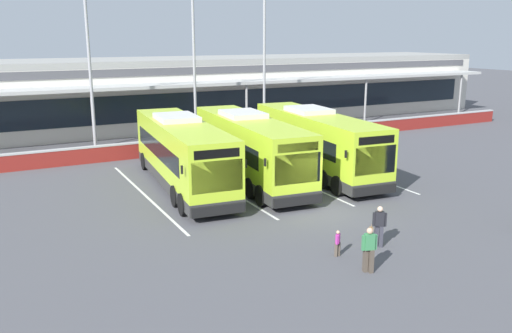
{
  "coord_description": "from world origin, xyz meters",
  "views": [
    {
      "loc": [
        -13.19,
        -19.66,
        7.91
      ],
      "look_at": [
        -1.4,
        3.0,
        1.6
      ],
      "focal_mm": 37.02,
      "sensor_mm": 36.0,
      "label": 1
    }
  ],
  "objects_px": {
    "pedestrian_near_bin": "(369,248)",
    "lamp_post_east": "(264,58)",
    "coach_bus_left_centre": "(249,149)",
    "pedestrian_with_handbag": "(379,225)",
    "coach_bus_leftmost": "(182,154)",
    "lamp_post_west": "(89,62)",
    "lamp_post_centre": "(194,60)",
    "pedestrian_child": "(338,242)",
    "coach_bus_centre": "(316,143)"
  },
  "relations": [
    {
      "from": "lamp_post_centre",
      "to": "lamp_post_east",
      "type": "bearing_deg",
      "value": -0.72
    },
    {
      "from": "pedestrian_with_handbag",
      "to": "pedestrian_child",
      "type": "bearing_deg",
      "value": -178.21
    },
    {
      "from": "pedestrian_child",
      "to": "lamp_post_centre",
      "type": "xyz_separation_m",
      "value": [
        2.64,
        21.12,
        5.75
      ]
    },
    {
      "from": "coach_bus_centre",
      "to": "lamp_post_centre",
      "type": "height_order",
      "value": "lamp_post_centre"
    },
    {
      "from": "pedestrian_near_bin",
      "to": "lamp_post_east",
      "type": "bearing_deg",
      "value": 70.24
    },
    {
      "from": "coach_bus_left_centre",
      "to": "pedestrian_child",
      "type": "bearing_deg",
      "value": -99.86
    },
    {
      "from": "coach_bus_leftmost",
      "to": "lamp_post_east",
      "type": "xyz_separation_m",
      "value": [
        10.13,
        9.56,
        4.5
      ]
    },
    {
      "from": "pedestrian_child",
      "to": "lamp_post_east",
      "type": "bearing_deg",
      "value": 68.57
    },
    {
      "from": "coach_bus_left_centre",
      "to": "coach_bus_leftmost",
      "type": "bearing_deg",
      "value": 173.36
    },
    {
      "from": "lamp_post_west",
      "to": "pedestrian_with_handbag",
      "type": "bearing_deg",
      "value": -72.65
    },
    {
      "from": "coach_bus_leftmost",
      "to": "pedestrian_child",
      "type": "xyz_separation_m",
      "value": [
        1.87,
        -11.49,
        -1.24
      ]
    },
    {
      "from": "coach_bus_centre",
      "to": "pedestrian_child",
      "type": "xyz_separation_m",
      "value": [
        -6.19,
        -10.75,
        -1.24
      ]
    },
    {
      "from": "coach_bus_leftmost",
      "to": "lamp_post_west",
      "type": "bearing_deg",
      "value": 105.9
    },
    {
      "from": "coach_bus_left_centre",
      "to": "pedestrian_with_handbag",
      "type": "distance_m",
      "value": 11.03
    },
    {
      "from": "coach_bus_left_centre",
      "to": "pedestrian_near_bin",
      "type": "height_order",
      "value": "coach_bus_left_centre"
    },
    {
      "from": "coach_bus_centre",
      "to": "lamp_post_east",
      "type": "relative_size",
      "value": 1.12
    },
    {
      "from": "pedestrian_child",
      "to": "pedestrian_near_bin",
      "type": "bearing_deg",
      "value": -85.46
    },
    {
      "from": "coach_bus_left_centre",
      "to": "pedestrian_child",
      "type": "relative_size",
      "value": 12.27
    },
    {
      "from": "lamp_post_west",
      "to": "lamp_post_east",
      "type": "bearing_deg",
      "value": -0.08
    },
    {
      "from": "coach_bus_left_centre",
      "to": "coach_bus_centre",
      "type": "height_order",
      "value": "same"
    },
    {
      "from": "pedestrian_child",
      "to": "lamp_post_centre",
      "type": "height_order",
      "value": "lamp_post_centre"
    },
    {
      "from": "coach_bus_left_centre",
      "to": "pedestrian_near_bin",
      "type": "xyz_separation_m",
      "value": [
        -1.79,
        -12.65,
        -0.91
      ]
    },
    {
      "from": "lamp_post_centre",
      "to": "pedestrian_child",
      "type": "bearing_deg",
      "value": -97.12
    },
    {
      "from": "coach_bus_leftmost",
      "to": "coach_bus_left_centre",
      "type": "height_order",
      "value": "same"
    },
    {
      "from": "coach_bus_centre",
      "to": "pedestrian_child",
      "type": "relative_size",
      "value": 12.27
    },
    {
      "from": "coach_bus_leftmost",
      "to": "pedestrian_near_bin",
      "type": "distance_m",
      "value": 13.27
    },
    {
      "from": "pedestrian_near_bin",
      "to": "lamp_post_centre",
      "type": "height_order",
      "value": "lamp_post_centre"
    },
    {
      "from": "coach_bus_centre",
      "to": "pedestrian_near_bin",
      "type": "xyz_separation_m",
      "value": [
        -6.06,
        -12.35,
        -0.91
      ]
    },
    {
      "from": "pedestrian_near_bin",
      "to": "lamp_post_east",
      "type": "relative_size",
      "value": 0.15
    },
    {
      "from": "lamp_post_west",
      "to": "coach_bus_left_centre",
      "type": "bearing_deg",
      "value": -56.95
    },
    {
      "from": "lamp_post_west",
      "to": "lamp_post_centre",
      "type": "relative_size",
      "value": 1.0
    },
    {
      "from": "pedestrian_with_handbag",
      "to": "lamp_post_west",
      "type": "height_order",
      "value": "lamp_post_west"
    },
    {
      "from": "coach_bus_leftmost",
      "to": "pedestrian_with_handbag",
      "type": "relative_size",
      "value": 7.61
    },
    {
      "from": "pedestrian_child",
      "to": "coach_bus_left_centre",
      "type": "bearing_deg",
      "value": 80.14
    },
    {
      "from": "coach_bus_left_centre",
      "to": "pedestrian_with_handbag",
      "type": "bearing_deg",
      "value": -89.78
    },
    {
      "from": "coach_bus_leftmost",
      "to": "pedestrian_near_bin",
      "type": "height_order",
      "value": "coach_bus_leftmost"
    },
    {
      "from": "coach_bus_left_centre",
      "to": "pedestrian_child",
      "type": "height_order",
      "value": "coach_bus_left_centre"
    },
    {
      "from": "coach_bus_leftmost",
      "to": "lamp_post_east",
      "type": "distance_m",
      "value": 14.64
    },
    {
      "from": "lamp_post_centre",
      "to": "pedestrian_near_bin",
      "type": "bearing_deg",
      "value": -96.3
    },
    {
      "from": "coach_bus_centre",
      "to": "lamp_post_west",
      "type": "relative_size",
      "value": 1.12
    },
    {
      "from": "coach_bus_left_centre",
      "to": "lamp_post_east",
      "type": "bearing_deg",
      "value": 57.62
    },
    {
      "from": "pedestrian_near_bin",
      "to": "lamp_post_east",
      "type": "xyz_separation_m",
      "value": [
        8.14,
        22.65,
        5.42
      ]
    },
    {
      "from": "coach_bus_left_centre",
      "to": "pedestrian_with_handbag",
      "type": "height_order",
      "value": "coach_bus_left_centre"
    },
    {
      "from": "coach_bus_leftmost",
      "to": "lamp_post_centre",
      "type": "height_order",
      "value": "lamp_post_centre"
    },
    {
      "from": "coach_bus_leftmost",
      "to": "lamp_post_centre",
      "type": "bearing_deg",
      "value": 64.92
    },
    {
      "from": "pedestrian_near_bin",
      "to": "lamp_post_west",
      "type": "xyz_separation_m",
      "value": [
        -4.73,
        22.67,
        5.42
      ]
    },
    {
      "from": "coach_bus_centre",
      "to": "pedestrian_child",
      "type": "height_order",
      "value": "coach_bus_centre"
    },
    {
      "from": "pedestrian_near_bin",
      "to": "pedestrian_with_handbag",
      "type": "bearing_deg",
      "value": 42.14
    },
    {
      "from": "coach_bus_left_centre",
      "to": "lamp_post_east",
      "type": "height_order",
      "value": "lamp_post_east"
    },
    {
      "from": "pedestrian_child",
      "to": "lamp_post_centre",
      "type": "distance_m",
      "value": 22.05
    }
  ]
}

